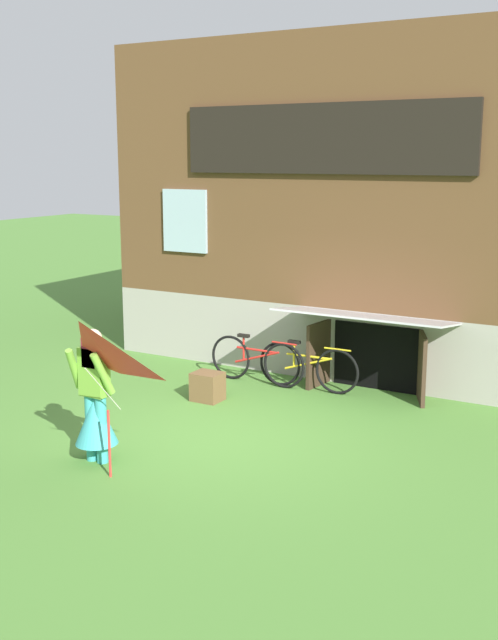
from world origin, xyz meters
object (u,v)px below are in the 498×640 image
at_px(bicycle_red, 257,360).
at_px(bicycle_yellow, 308,367).
at_px(kite, 80,362).
at_px(wooden_crate, 208,386).
at_px(person, 95,406).

bearing_deg(bicycle_red, bicycle_yellow, 6.83).
xyz_separation_m(kite, wooden_crate, (-0.45, 3.27, -1.19)).
relative_size(bicycle_yellow, wooden_crate, 3.92).
relative_size(bicycle_red, wooden_crate, 4.00).
xyz_separation_m(person, bicycle_red, (0.04, 3.90, -0.31)).
bearing_deg(bicycle_yellow, kite, -99.67).
xyz_separation_m(person, bicycle_yellow, (0.93, 3.99, -0.32)).
bearing_deg(person, bicycle_red, 93.25).
distance_m(bicycle_yellow, bicycle_red, 0.89).
height_order(bicycle_yellow, wooden_crate, bicycle_yellow).
bearing_deg(bicycle_red, person, -89.30).
bearing_deg(kite, bicycle_red, 93.29).
distance_m(kite, wooden_crate, 3.51).
bearing_deg(kite, bicycle_yellow, 82.10).
xyz_separation_m(kite, bicycle_red, (-0.26, 4.45, -1.03)).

